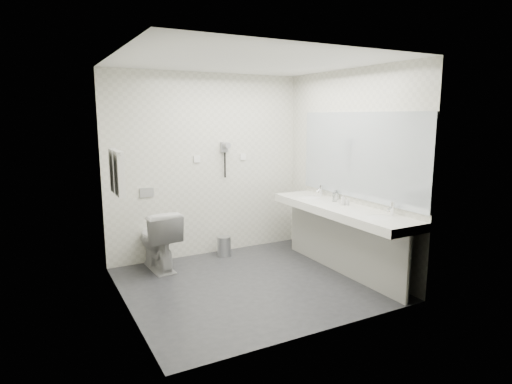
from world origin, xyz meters
TOP-DOWN VIEW (x-y plane):
  - floor at (0.00, 0.00)m, footprint 2.80×2.80m
  - ceiling at (0.00, 0.00)m, footprint 2.80×2.80m
  - wall_back at (0.00, 1.30)m, footprint 2.80×0.00m
  - wall_front at (0.00, -1.30)m, footprint 2.80×0.00m
  - wall_left at (-1.40, 0.00)m, footprint 0.00×2.60m
  - wall_right at (1.40, 0.00)m, footprint 0.00×2.60m
  - vanity_counter at (1.12, -0.20)m, footprint 0.55×2.20m
  - vanity_panel at (1.15, -0.20)m, footprint 0.03×2.15m
  - vanity_post_near at (1.18, -1.24)m, footprint 0.06×0.06m
  - vanity_post_far at (1.18, 0.84)m, footprint 0.06×0.06m
  - mirror at (1.39, -0.20)m, footprint 0.02×2.20m
  - basin_near at (1.12, -0.85)m, footprint 0.40×0.31m
  - basin_far at (1.12, 0.45)m, footprint 0.40×0.31m
  - faucet_near at (1.32, -0.85)m, footprint 0.04×0.04m
  - faucet_far at (1.32, 0.45)m, footprint 0.04×0.04m
  - soap_bottle_a at (1.23, -0.19)m, footprint 0.05×0.05m
  - soap_bottle_c at (1.19, -0.17)m, footprint 0.06×0.06m
  - glass_left at (1.25, 0.07)m, footprint 0.07×0.07m
  - glass_right at (1.36, 0.16)m, footprint 0.08×0.08m
  - toilet at (-0.80, 1.00)m, footprint 0.48×0.78m
  - flush_plate at (-0.85, 1.29)m, footprint 0.18×0.02m
  - pedal_bin at (0.13, 1.06)m, footprint 0.21×0.21m
  - bin_lid at (0.13, 1.06)m, footprint 0.19×0.19m
  - towel_rail at (-1.35, 0.55)m, footprint 0.02×0.62m
  - towel_near at (-1.34, 0.41)m, footprint 0.07×0.24m
  - towel_far at (-1.34, 0.69)m, footprint 0.07×0.24m
  - dryer_cradle at (0.25, 1.27)m, footprint 0.10×0.04m
  - dryer_barrel at (0.25, 1.20)m, footprint 0.08×0.14m
  - dryer_cord at (0.25, 1.26)m, footprint 0.02×0.02m
  - switch_plate_a at (-0.15, 1.29)m, footprint 0.09×0.02m
  - switch_plate_b at (0.55, 1.29)m, footprint 0.09×0.02m

SIDE VIEW (x-z plane):
  - floor at x=0.00m, z-range 0.00..0.00m
  - pedal_bin at x=0.13m, z-range 0.00..0.26m
  - bin_lid at x=0.13m, z-range 0.26..0.28m
  - vanity_panel at x=1.15m, z-range 0.00..0.75m
  - vanity_post_near at x=1.18m, z-range 0.00..0.75m
  - vanity_post_far at x=1.18m, z-range 0.00..0.75m
  - toilet at x=-0.80m, z-range 0.00..0.77m
  - vanity_counter at x=1.12m, z-range 0.75..0.85m
  - basin_near at x=1.12m, z-range 0.81..0.86m
  - basin_far at x=1.12m, z-range 0.81..0.86m
  - soap_bottle_a at x=1.23m, z-range 0.85..0.94m
  - glass_left at x=1.25m, z-range 0.85..0.96m
  - glass_right at x=1.36m, z-range 0.85..0.97m
  - soap_bottle_c at x=1.19m, z-range 0.85..0.98m
  - faucet_near at x=1.32m, z-range 0.85..1.00m
  - faucet_far at x=1.32m, z-range 0.85..1.00m
  - flush_plate at x=-0.85m, z-range 0.89..1.01m
  - wall_back at x=0.00m, z-range -0.15..2.65m
  - wall_front at x=0.00m, z-range -0.15..2.65m
  - wall_left at x=-1.40m, z-range -0.05..2.55m
  - wall_right at x=1.40m, z-range -0.05..2.55m
  - dryer_cord at x=0.25m, z-range 1.07..1.43m
  - towel_near at x=-1.34m, z-range 1.09..1.57m
  - towel_far at x=-1.34m, z-range 1.09..1.57m
  - switch_plate_a at x=-0.15m, z-range 1.31..1.40m
  - switch_plate_b at x=0.55m, z-range 1.31..1.40m
  - mirror at x=1.39m, z-range 0.92..1.98m
  - dryer_cradle at x=0.25m, z-range 1.43..1.57m
  - dryer_barrel at x=0.25m, z-range 1.49..1.57m
  - towel_rail at x=-1.35m, z-range 1.54..1.56m
  - ceiling at x=0.00m, z-range 2.50..2.50m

